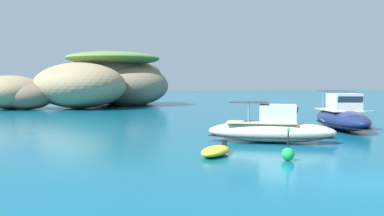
{
  "coord_description": "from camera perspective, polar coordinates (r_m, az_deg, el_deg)",
  "views": [
    {
      "loc": [
        -11.37,
        -10.54,
        3.28
      ],
      "look_at": [
        1.83,
        17.55,
        1.61
      ],
      "focal_mm": 40.55,
      "sensor_mm": 36.0,
      "label": 1
    }
  ],
  "objects": [
    {
      "name": "channel_buoy",
      "position": [
        19.28,
        12.52,
        -5.78
      ],
      "size": [
        0.56,
        0.56,
        1.48
      ],
      "color": "green",
      "rests_on": "ground"
    },
    {
      "name": "islet_large",
      "position": [
        69.4,
        -10.56,
        3.63
      ],
      "size": [
        24.58,
        27.95,
        8.45
      ],
      "color": "#9E8966",
      "rests_on": "ground"
    },
    {
      "name": "ground_plane",
      "position": [
        15.85,
        21.79,
        -9.08
      ],
      "size": [
        400.0,
        400.0,
        0.0
      ],
      "primitive_type": "plane",
      "color": "#0C5B7A"
    },
    {
      "name": "motorboat_cream",
      "position": [
        25.08,
        10.44,
        -2.8
      ],
      "size": [
        7.24,
        6.08,
        2.3
      ],
      "color": "beige",
      "rests_on": "ground"
    },
    {
      "name": "motorboat_navy",
      "position": [
        33.64,
        19.09,
        -1.15
      ],
      "size": [
        6.32,
        9.3,
        2.82
      ],
      "color": "navy",
      "rests_on": "ground"
    },
    {
      "name": "dinghy_tender",
      "position": [
        20.18,
        3.13,
        -5.63
      ],
      "size": [
        2.64,
        2.6,
        0.58
      ],
      "color": "yellow",
      "rests_on": "ground"
    }
  ]
}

